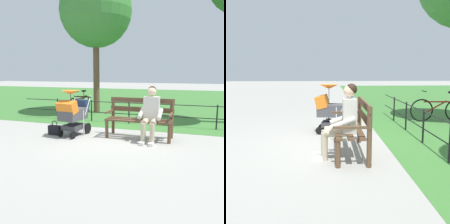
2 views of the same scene
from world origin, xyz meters
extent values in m
plane|color=#9E9B93|center=(0.00, 0.00, 0.00)|extent=(60.00, 60.00, 0.00)
cube|color=#3D7533|center=(0.00, -8.80, 0.00)|extent=(40.00, 16.00, 0.01)
cube|color=brown|center=(-0.66, -0.18, 0.45)|extent=(1.60, 0.12, 0.04)
cube|color=brown|center=(-0.66, 0.00, 0.45)|extent=(1.60, 0.12, 0.04)
cube|color=brown|center=(-0.66, 0.18, 0.45)|extent=(1.60, 0.12, 0.04)
cube|color=brown|center=(-0.66, -0.28, 0.67)|extent=(1.60, 0.06, 0.12)
cube|color=brown|center=(-0.66, -0.28, 0.90)|extent=(1.60, 0.06, 0.12)
cylinder|color=brown|center=(-1.41, 0.21, 0.23)|extent=(0.08, 0.08, 0.45)
cylinder|color=brown|center=(-1.41, -0.27, 0.47)|extent=(0.08, 0.08, 0.95)
cube|color=brown|center=(-1.41, 0.01, 0.63)|extent=(0.06, 0.56, 0.04)
cylinder|color=brown|center=(0.09, 0.19, 0.23)|extent=(0.08, 0.08, 0.45)
cylinder|color=brown|center=(0.09, -0.29, 0.47)|extent=(0.08, 0.08, 0.95)
cube|color=brown|center=(0.09, -0.01, 0.63)|extent=(0.06, 0.56, 0.04)
cylinder|color=tan|center=(-1.05, 0.22, 0.47)|extent=(0.15, 0.40, 0.14)
cylinder|color=tan|center=(-0.85, 0.22, 0.47)|extent=(0.15, 0.40, 0.14)
cylinder|color=tan|center=(-1.05, 0.42, 0.24)|extent=(0.11, 0.11, 0.47)
cylinder|color=tan|center=(-0.85, 0.42, 0.24)|extent=(0.11, 0.11, 0.47)
cube|color=silver|center=(-1.05, 0.50, 0.04)|extent=(0.10, 0.22, 0.07)
cube|color=silver|center=(-0.85, 0.50, 0.04)|extent=(0.10, 0.22, 0.07)
cube|color=beige|center=(-0.96, 0.00, 0.75)|extent=(0.36, 0.22, 0.56)
cylinder|color=beige|center=(-1.18, 0.12, 0.65)|extent=(0.10, 0.43, 0.23)
cylinder|color=beige|center=(-0.74, 0.12, 0.65)|extent=(0.10, 0.43, 0.23)
sphere|color=beige|center=(-0.96, 0.00, 1.15)|extent=(0.20, 0.20, 0.20)
sphere|color=black|center=(-0.96, -0.03, 1.18)|extent=(0.19, 0.19, 0.19)
cylinder|color=black|center=(0.70, -0.04, 0.14)|extent=(0.07, 0.28, 0.28)
cylinder|color=black|center=(1.16, -0.10, 0.14)|extent=(0.07, 0.28, 0.28)
cylinder|color=black|center=(0.83, 0.55, 0.09)|extent=(0.05, 0.18, 0.18)
cylinder|color=black|center=(1.20, 0.50, 0.09)|extent=(0.05, 0.18, 0.18)
cube|color=#38383D|center=(0.97, 0.23, 0.22)|extent=(0.49, 0.57, 0.12)
cylinder|color=silver|center=(0.73, 0.16, 0.33)|extent=(0.03, 0.03, 0.65)
cylinder|color=silver|center=(1.19, 0.10, 0.33)|extent=(0.03, 0.03, 0.65)
cube|color=#47474C|center=(0.97, 0.25, 0.55)|extent=(0.55, 0.74, 0.28)
cube|color=orange|center=(1.01, 0.49, 0.75)|extent=(0.52, 0.37, 0.33)
cylinder|color=black|center=(0.91, -0.19, 0.95)|extent=(0.52, 0.10, 0.03)
cylinder|color=silver|center=(0.70, -0.06, 0.75)|extent=(0.07, 0.30, 0.49)
cylinder|color=silver|center=(1.15, -0.12, 0.75)|extent=(0.07, 0.30, 0.49)
cone|color=orange|center=(0.99, 0.33, 1.10)|extent=(0.50, 0.50, 0.10)
cylinder|color=black|center=(0.99, 0.33, 0.92)|extent=(0.01, 0.01, 0.30)
cube|color=navy|center=(0.92, -0.17, 0.73)|extent=(0.34, 0.20, 0.28)
cube|color=black|center=(1.47, 0.33, 0.12)|extent=(0.32, 0.14, 0.24)
torus|color=black|center=(1.47, 0.33, 0.29)|extent=(0.16, 0.02, 0.16)
cylinder|color=black|center=(-2.53, -1.59, 0.35)|extent=(0.04, 0.04, 0.70)
cylinder|color=black|center=(-1.27, -1.59, 0.35)|extent=(0.04, 0.04, 0.70)
cylinder|color=black|center=(0.00, -1.59, 0.35)|extent=(0.04, 0.04, 0.70)
cylinder|color=black|center=(1.27, -1.59, 0.35)|extent=(0.04, 0.04, 0.70)
cylinder|color=black|center=(2.53, -1.59, 0.35)|extent=(0.04, 0.04, 0.70)
cylinder|color=black|center=(0.00, -1.59, 0.65)|extent=(7.59, 0.02, 0.02)
cylinder|color=black|center=(0.00, -1.59, 0.30)|extent=(7.59, 0.02, 0.02)
cylinder|color=brown|center=(1.75, -3.24, 1.46)|extent=(0.24, 0.24, 2.91)
sphere|color=#387A33|center=(1.75, -3.24, 3.87)|extent=(2.72, 2.72, 2.72)
torus|color=black|center=(2.33, -2.34, 0.33)|extent=(0.08, 0.66, 0.66)
torus|color=black|center=(2.27, -3.34, 0.33)|extent=(0.08, 0.66, 0.66)
cylinder|color=maroon|center=(2.30, -2.84, 0.58)|extent=(0.09, 0.90, 0.04)
cylinder|color=maroon|center=(2.31, -2.74, 0.43)|extent=(0.08, 0.63, 0.38)
cylinder|color=maroon|center=(2.28, -3.19, 0.68)|extent=(0.03, 0.03, 0.30)
cube|color=black|center=(2.28, -3.19, 0.85)|extent=(0.11, 0.21, 0.06)
cylinder|color=black|center=(2.33, -2.39, 0.88)|extent=(0.44, 0.05, 0.02)
camera|label=1|loc=(-1.87, 5.63, 1.60)|focal=38.93mm
camera|label=2|loc=(-5.57, 0.37, 1.51)|focal=45.12mm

